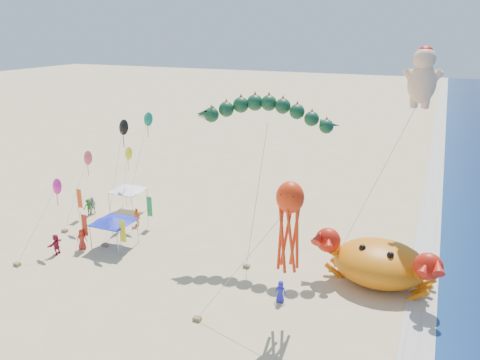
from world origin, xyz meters
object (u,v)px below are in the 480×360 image
object	(u,v)px
octopus_kite	(289,220)
crab_inflatable	(379,262)
dragon_kite	(266,116)
canopy_white	(128,188)
cherub_kite	(422,76)
canopy_blue	(113,220)

from	to	relation	value
octopus_kite	crab_inflatable	bearing A→B (deg)	54.49
octopus_kite	dragon_kite	bearing A→B (deg)	118.44
dragon_kite	canopy_white	world-z (taller)	dragon_kite
crab_inflatable	dragon_kite	world-z (taller)	dragon_kite
octopus_kite	canopy_white	world-z (taller)	octopus_kite
crab_inflatable	cherub_kite	size ratio (longest dim) A/B	0.54
dragon_kite	octopus_kite	distance (m)	10.95
dragon_kite	canopy_white	xyz separation A→B (m)	(-15.38, 2.41, -8.77)
crab_inflatable	canopy_blue	world-z (taller)	crab_inflatable
canopy_white	crab_inflatable	bearing A→B (deg)	-10.16
cherub_kite	canopy_blue	bearing A→B (deg)	-157.79
crab_inflatable	cherub_kite	bearing A→B (deg)	80.11
octopus_kite	canopy_blue	size ratio (longest dim) A/B	2.81
octopus_kite	canopy_blue	bearing A→B (deg)	165.85
dragon_kite	octopus_kite	bearing A→B (deg)	-61.56
crab_inflatable	canopy_white	xyz separation A→B (m)	(-24.98, 4.47, 0.72)
crab_inflatable	dragon_kite	bearing A→B (deg)	167.89
cherub_kite	canopy_white	bearing A→B (deg)	-175.45
canopy_blue	canopy_white	distance (m)	7.99
crab_inflatable	canopy_white	world-z (taller)	crab_inflatable
dragon_kite	cherub_kite	bearing A→B (deg)	22.68
crab_inflatable	canopy_white	size ratio (longest dim) A/B	2.73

